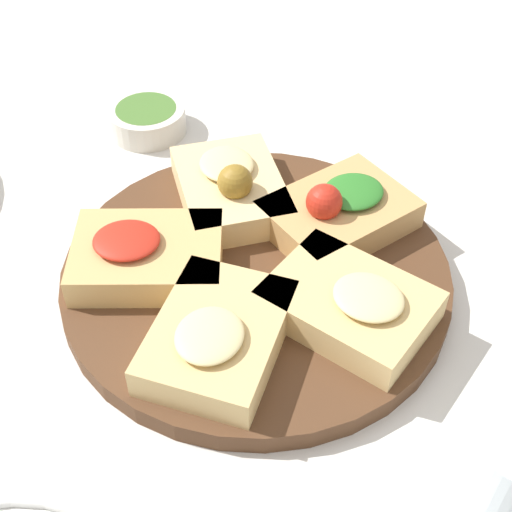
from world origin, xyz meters
The scene contains 9 objects.
ground_plane centered at (0.00, 0.00, 0.00)m, with size 3.00×3.00×0.00m, color silver.
serving_board centered at (0.00, 0.00, 0.01)m, with size 0.35×0.35×0.02m, color #51331E.
focaccia_slice_0 centered at (0.09, -0.03, 0.04)m, with size 0.16×0.14×0.06m.
focaccia_slice_1 centered at (0.06, 0.08, 0.04)m, with size 0.16×0.16×0.04m.
focaccia_slice_2 centered at (-0.06, 0.08, 0.04)m, with size 0.16×0.16×0.04m.
focaccia_slice_3 centered at (-0.09, -0.03, 0.04)m, with size 0.15×0.13×0.04m.
focaccia_slice_4 centered at (0.00, -0.10, 0.04)m, with size 0.10×0.13×0.06m.
water_glass centered at (-0.28, -0.01, 0.04)m, with size 0.06×0.06×0.08m, color silver.
dipping_bowl centered at (0.27, -0.04, 0.02)m, with size 0.09×0.09×0.03m.
Camera 1 is at (-0.37, 0.27, 0.48)m, focal length 50.00 mm.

